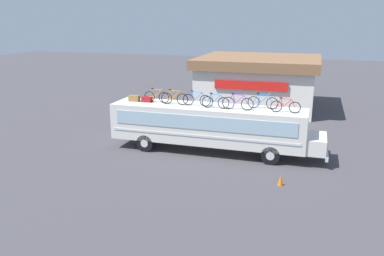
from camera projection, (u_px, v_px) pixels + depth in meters
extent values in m
plane|color=#423F44|center=(207.00, 151.00, 24.48)|extent=(120.00, 120.00, 0.00)
cube|color=silver|center=(207.00, 124.00, 24.00)|extent=(11.73, 2.48, 2.17)
cube|color=silver|center=(316.00, 144.00, 22.34)|extent=(1.06, 2.28, 0.89)
cube|color=#99B7C6|center=(201.00, 123.00, 22.75)|extent=(10.79, 0.04, 0.80)
cube|color=#99B7C6|center=(212.00, 113.00, 25.06)|extent=(10.79, 0.04, 0.80)
cube|color=silver|center=(201.00, 136.00, 22.97)|extent=(11.26, 0.03, 0.12)
cube|color=silver|center=(212.00, 125.00, 25.27)|extent=(11.26, 0.03, 0.12)
cube|color=silver|center=(327.00, 153.00, 22.31)|extent=(0.16, 2.35, 0.24)
cylinder|color=black|center=(270.00, 155.00, 22.18)|extent=(1.06, 0.28, 1.06)
cylinder|color=silver|center=(270.00, 155.00, 22.18)|extent=(0.48, 0.30, 0.48)
cylinder|color=black|center=(275.00, 144.00, 24.20)|extent=(1.06, 0.28, 1.06)
cylinder|color=silver|center=(275.00, 144.00, 24.20)|extent=(0.48, 0.30, 0.48)
cylinder|color=black|center=(145.00, 143.00, 24.37)|extent=(1.06, 0.28, 1.06)
cylinder|color=silver|center=(145.00, 143.00, 24.37)|extent=(0.48, 0.30, 0.48)
cylinder|color=black|center=(159.00, 133.00, 26.39)|extent=(1.06, 0.28, 1.06)
cylinder|color=silver|center=(159.00, 133.00, 26.39)|extent=(0.48, 0.30, 0.48)
cube|color=olive|center=(134.00, 98.00, 25.08)|extent=(0.67, 0.35, 0.37)
cube|color=maroon|center=(147.00, 99.00, 24.89)|extent=(0.62, 0.38, 0.33)
torus|color=black|center=(150.00, 97.00, 24.81)|extent=(0.69, 0.04, 0.69)
torus|color=black|center=(164.00, 98.00, 24.53)|extent=(0.69, 0.04, 0.69)
cylinder|color=orange|center=(154.00, 93.00, 24.65)|extent=(0.19, 0.04, 0.49)
cylinder|color=orange|center=(158.00, 93.00, 24.58)|extent=(0.45, 0.04, 0.47)
cylinder|color=orange|center=(157.00, 89.00, 24.53)|extent=(0.58, 0.04, 0.07)
cylinder|color=orange|center=(152.00, 97.00, 24.75)|extent=(0.37, 0.03, 0.05)
cylinder|color=orange|center=(151.00, 93.00, 24.71)|extent=(0.24, 0.03, 0.51)
cylinder|color=orange|center=(163.00, 94.00, 24.49)|extent=(0.20, 0.03, 0.48)
cylinder|color=silver|center=(161.00, 89.00, 24.44)|extent=(0.03, 0.44, 0.03)
ellipsoid|color=black|center=(152.00, 88.00, 24.60)|extent=(0.20, 0.08, 0.06)
torus|color=black|center=(167.00, 98.00, 24.23)|extent=(0.71, 0.04, 0.71)
torus|color=black|center=(182.00, 99.00, 23.94)|extent=(0.71, 0.04, 0.71)
cylinder|color=orange|center=(171.00, 94.00, 24.07)|extent=(0.20, 0.04, 0.51)
cylinder|color=orange|center=(176.00, 95.00, 23.99)|extent=(0.47, 0.04, 0.49)
cylinder|color=orange|center=(175.00, 91.00, 23.95)|extent=(0.61, 0.04, 0.07)
cylinder|color=orange|center=(170.00, 98.00, 24.17)|extent=(0.38, 0.03, 0.05)
cylinder|color=orange|center=(168.00, 94.00, 24.13)|extent=(0.25, 0.03, 0.53)
cylinder|color=orange|center=(181.00, 95.00, 23.90)|extent=(0.21, 0.03, 0.49)
cylinder|color=silver|center=(179.00, 90.00, 23.85)|extent=(0.03, 0.44, 0.03)
ellipsoid|color=black|center=(170.00, 90.00, 24.02)|extent=(0.20, 0.08, 0.06)
torus|color=black|center=(188.00, 100.00, 23.89)|extent=(0.69, 0.04, 0.69)
torus|color=black|center=(205.00, 101.00, 23.59)|extent=(0.69, 0.04, 0.69)
cylinder|color=#197FDB|center=(193.00, 96.00, 23.73)|extent=(0.20, 0.04, 0.50)
cylinder|color=#197FDB|center=(198.00, 96.00, 23.64)|extent=(0.49, 0.04, 0.48)
cylinder|color=#197FDB|center=(197.00, 92.00, 23.60)|extent=(0.64, 0.04, 0.07)
cylinder|color=#197FDB|center=(191.00, 100.00, 23.83)|extent=(0.41, 0.03, 0.05)
cylinder|color=#197FDB|center=(190.00, 96.00, 23.79)|extent=(0.26, 0.03, 0.52)
cylinder|color=#197FDB|center=(204.00, 97.00, 23.55)|extent=(0.22, 0.03, 0.48)
cylinder|color=silver|center=(202.00, 92.00, 23.50)|extent=(0.03, 0.44, 0.03)
ellipsoid|color=black|center=(192.00, 91.00, 23.68)|extent=(0.20, 0.08, 0.06)
torus|color=black|center=(207.00, 102.00, 23.27)|extent=(0.68, 0.04, 0.68)
torus|color=black|center=(223.00, 103.00, 22.99)|extent=(0.68, 0.04, 0.68)
cylinder|color=#197FDB|center=(212.00, 98.00, 23.12)|extent=(0.19, 0.04, 0.48)
cylinder|color=#197FDB|center=(217.00, 99.00, 23.04)|extent=(0.45, 0.04, 0.47)
cylinder|color=#197FDB|center=(216.00, 94.00, 23.00)|extent=(0.58, 0.04, 0.07)
cylinder|color=#197FDB|center=(210.00, 102.00, 23.21)|extent=(0.37, 0.03, 0.05)
cylinder|color=#197FDB|center=(209.00, 98.00, 23.17)|extent=(0.24, 0.03, 0.50)
cylinder|color=#197FDB|center=(222.00, 99.00, 22.95)|extent=(0.20, 0.03, 0.47)
cylinder|color=silver|center=(221.00, 94.00, 22.90)|extent=(0.03, 0.44, 0.03)
ellipsoid|color=black|center=(211.00, 93.00, 23.06)|extent=(0.20, 0.08, 0.06)
torus|color=black|center=(228.00, 103.00, 22.88)|extent=(0.73, 0.04, 0.73)
torus|color=black|center=(247.00, 104.00, 22.56)|extent=(0.73, 0.04, 0.73)
cylinder|color=purple|center=(234.00, 99.00, 22.71)|extent=(0.21, 0.04, 0.52)
cylinder|color=purple|center=(240.00, 99.00, 22.62)|extent=(0.51, 0.04, 0.50)
cylinder|color=purple|center=(238.00, 95.00, 22.57)|extent=(0.66, 0.04, 0.07)
cylinder|color=purple|center=(232.00, 103.00, 22.81)|extent=(0.42, 0.03, 0.05)
cylinder|color=purple|center=(231.00, 99.00, 22.77)|extent=(0.27, 0.03, 0.54)
cylinder|color=purple|center=(246.00, 100.00, 22.52)|extent=(0.23, 0.03, 0.51)
cylinder|color=silver|center=(244.00, 95.00, 22.47)|extent=(0.03, 0.44, 0.03)
ellipsoid|color=black|center=(233.00, 93.00, 22.65)|extent=(0.20, 0.08, 0.06)
torus|color=black|center=(254.00, 102.00, 23.19)|extent=(0.70, 0.04, 0.70)
torus|color=black|center=(272.00, 103.00, 22.88)|extent=(0.70, 0.04, 0.70)
cylinder|color=#197FDB|center=(259.00, 98.00, 23.03)|extent=(0.21, 0.04, 0.50)
cylinder|color=#197FDB|center=(265.00, 99.00, 22.94)|extent=(0.50, 0.04, 0.48)
cylinder|color=#197FDB|center=(264.00, 94.00, 22.90)|extent=(0.65, 0.04, 0.07)
cylinder|color=#197FDB|center=(257.00, 102.00, 23.13)|extent=(0.41, 0.03, 0.05)
cylinder|color=#197FDB|center=(256.00, 98.00, 23.09)|extent=(0.26, 0.03, 0.52)
cylinder|color=#197FDB|center=(271.00, 99.00, 22.85)|extent=(0.22, 0.03, 0.48)
cylinder|color=silver|center=(269.00, 94.00, 22.80)|extent=(0.03, 0.44, 0.03)
ellipsoid|color=black|center=(258.00, 93.00, 22.98)|extent=(0.20, 0.08, 0.06)
torus|color=black|center=(276.00, 106.00, 22.19)|extent=(0.65, 0.04, 0.65)
torus|color=black|center=(295.00, 108.00, 21.90)|extent=(0.65, 0.04, 0.65)
cylinder|color=red|center=(282.00, 102.00, 22.04)|extent=(0.20, 0.04, 0.46)
cylinder|color=red|center=(288.00, 103.00, 21.96)|extent=(0.47, 0.04, 0.45)
cylinder|color=red|center=(286.00, 99.00, 21.92)|extent=(0.61, 0.04, 0.07)
cylinder|color=red|center=(280.00, 106.00, 22.13)|extent=(0.39, 0.03, 0.05)
cylinder|color=red|center=(278.00, 102.00, 22.10)|extent=(0.25, 0.03, 0.48)
cylinder|color=red|center=(293.00, 104.00, 21.87)|extent=(0.21, 0.03, 0.45)
cylinder|color=silver|center=(292.00, 99.00, 21.82)|extent=(0.03, 0.44, 0.03)
ellipsoid|color=black|center=(281.00, 98.00, 21.99)|extent=(0.20, 0.08, 0.06)
cube|color=silver|center=(258.00, 87.00, 36.34)|extent=(9.83, 9.00, 3.71)
cube|color=brown|center=(259.00, 62.00, 35.73)|extent=(10.61, 9.72, 0.83)
cube|color=red|center=(250.00, 86.00, 31.90)|extent=(5.90, 0.16, 0.70)
cone|color=orange|center=(281.00, 180.00, 19.48)|extent=(0.28, 0.28, 0.51)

